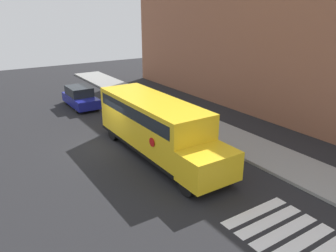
% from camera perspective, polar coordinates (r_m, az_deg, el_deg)
% --- Properties ---
extents(ground_plane, '(60.00, 60.00, 0.00)m').
position_cam_1_polar(ground_plane, '(19.49, -9.93, -3.26)').
color(ground_plane, black).
extents(sidewalk_strip, '(44.00, 3.00, 0.15)m').
position_cam_1_polar(sidewalk_strip, '(22.58, 5.30, 0.44)').
color(sidewalk_strip, gray).
rests_on(sidewalk_strip, ground).
extents(building_backdrop, '(32.00, 4.00, 11.65)m').
position_cam_1_polar(building_backdrop, '(25.93, 17.51, 15.18)').
color(building_backdrop, '#935B42').
rests_on(building_backdrop, ground).
extents(crosswalk_stripes, '(4.70, 3.20, 0.01)m').
position_cam_1_polar(crosswalk_stripes, '(12.73, 22.20, -18.27)').
color(crosswalk_stripes, white).
rests_on(crosswalk_stripes, ground).
extents(school_bus, '(9.66, 2.57, 3.02)m').
position_cam_1_polar(school_bus, '(17.44, -2.20, 0.34)').
color(school_bus, yellow).
rests_on(school_bus, ground).
extents(parked_car, '(4.23, 1.80, 1.63)m').
position_cam_1_polar(parked_car, '(27.31, -15.02, 4.86)').
color(parked_car, navy).
rests_on(parked_car, ground).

